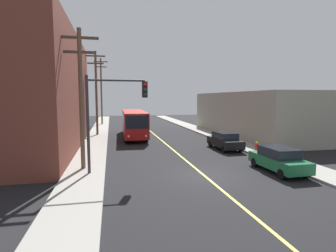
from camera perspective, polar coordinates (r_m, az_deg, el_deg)
ground_plane at (r=17.09m, az=7.60°, el=-10.33°), size 120.00×120.00×0.00m
sidewalk_left at (r=25.93m, az=-15.59°, el=-4.73°), size 2.50×90.00×0.15m
sidewalk_right at (r=28.87m, az=14.55°, el=-3.64°), size 2.50×90.00×0.15m
lane_stripe_center at (r=31.31m, az=-1.64°, el=-2.84°), size 0.16×60.00×0.01m
building_left_brick at (r=27.66m, az=-28.86°, el=6.37°), size 10.00×21.15×10.68m
building_right_warehouse at (r=37.74m, az=20.13°, el=2.48°), size 12.00×21.91×5.51m
city_bus at (r=33.51m, az=-7.26°, el=0.81°), size 2.86×12.21×3.20m
parked_car_green at (r=18.87m, az=22.40°, el=-6.54°), size 1.86×4.42×1.62m
parked_car_black at (r=25.66m, az=11.95°, el=-3.01°), size 1.94×4.46×1.62m
utility_pole_near at (r=18.33m, az=-17.98°, el=6.81°), size 2.40×0.28×9.02m
utility_pole_mid at (r=35.29m, az=-14.97°, el=7.52°), size 2.40×0.28×10.45m
utility_pole_far at (r=49.60m, az=-13.97°, el=7.72°), size 2.40×0.28×11.63m
traffic_signal_left_corner at (r=16.93m, az=-11.54°, el=4.24°), size 3.75×0.48×6.00m
fire_hydrant at (r=24.77m, az=18.31°, el=-4.11°), size 0.44×0.26×0.84m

